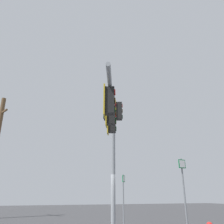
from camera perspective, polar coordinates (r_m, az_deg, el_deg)
The scene contains 3 objects.
signal_mast_assembly at distance 9.77m, azimuth 0.01°, elevation -3.71°, with size 5.35×2.27×6.10m.
route_sign_primary at distance 13.01m, azimuth 2.87°, elevation -20.21°, with size 0.22×0.22×2.67m.
route_sign_secondary at distance 10.31m, azimuth 17.55°, elevation -17.87°, with size 0.12×0.35×3.09m.
Camera 1 is at (10.50, -2.35, 1.66)m, focal length 36.60 mm.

